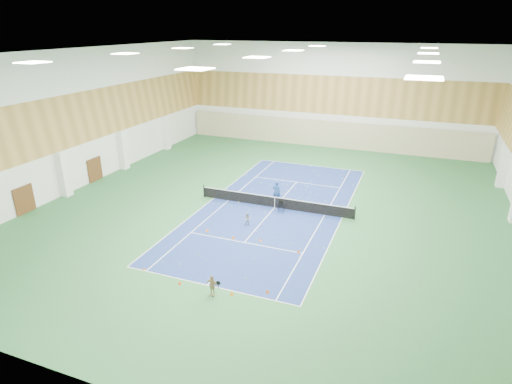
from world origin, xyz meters
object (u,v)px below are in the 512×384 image
Objects in this scene: coach at (277,192)px; ball_cart at (281,207)px; tennis_net at (275,201)px; child_apron at (212,285)px; child_court at (248,219)px.

ball_cart is at bearing 113.75° from coach.
tennis_net is 10.20× the size of child_apron.
child_apron is (0.69, -12.63, 0.08)m from tennis_net.
coach is at bearing 102.52° from ball_cart.
child_court is at bearing 78.19° from coach.
child_court is at bearing 106.25° from child_apron.
coach is 2.06m from ball_cart.
child_court is at bearing -102.09° from tennis_net.
tennis_net is at bearing 124.32° from ball_cart.
tennis_net is 12.65m from child_apron.
ball_cart is (0.73, -0.60, -0.15)m from tennis_net.
child_court is 1.23× the size of ball_cart.
coach is 4.98m from child_court.
tennis_net is 12.93× the size of child_court.
coach reaches higher than child_apron.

